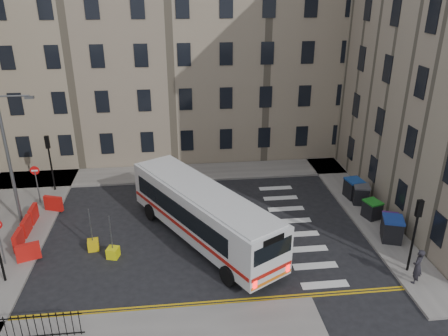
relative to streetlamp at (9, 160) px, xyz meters
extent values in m
plane|color=black|center=(13.00, -2.00, -4.34)|extent=(120.00, 120.00, 0.00)
cube|color=slate|center=(7.00, 6.60, -4.26)|extent=(36.00, 3.20, 0.15)
cube|color=slate|center=(22.00, 2.00, -4.26)|extent=(2.40, 26.00, 0.15)
cube|color=slate|center=(-1.00, -1.00, -4.26)|extent=(6.00, 22.00, 0.15)
cube|color=gray|center=(6.00, 13.50, 3.66)|extent=(38.00, 10.50, 16.00)
cylinder|color=black|center=(21.60, -7.50, -2.59)|extent=(0.12, 0.12, 3.20)
cube|color=black|center=(21.60, -7.50, -0.54)|extent=(0.28, 0.22, 0.90)
cylinder|color=black|center=(1.00, 4.50, -2.59)|extent=(0.12, 0.12, 3.20)
cube|color=black|center=(1.00, 4.50, -0.54)|extent=(0.28, 0.22, 0.90)
cylinder|color=#595B5E|center=(0.00, 0.00, -0.19)|extent=(0.20, 0.20, 8.00)
cylinder|color=#595B5E|center=(0.50, 2.50, -2.99)|extent=(0.08, 0.08, 2.40)
cube|color=red|center=(0.50, 2.50, -1.49)|extent=(0.60, 0.04, 0.60)
cylinder|color=#595B5E|center=(0.50, -4.50, -2.99)|extent=(0.08, 0.08, 2.40)
cube|color=red|center=(0.80, -3.00, -3.69)|extent=(0.25, 1.25, 1.00)
cube|color=red|center=(0.80, -1.50, -3.69)|extent=(0.25, 1.25, 1.00)
cube|color=red|center=(0.80, 0.00, -3.69)|extent=(0.25, 1.25, 1.00)
cube|color=red|center=(1.70, 1.30, -3.69)|extent=(1.26, 0.66, 1.00)
cube|color=red|center=(1.70, -4.30, -3.69)|extent=(1.26, 0.66, 1.00)
cube|color=silver|center=(11.21, -3.15, -2.46)|extent=(8.25, 11.54, 2.68)
cube|color=black|center=(9.78, -3.36, -2.25)|extent=(4.80, 8.18, 1.07)
cube|color=black|center=(12.11, -2.01, -2.25)|extent=(4.80, 8.18, 1.07)
cube|color=black|center=(8.24, 1.96, -2.19)|extent=(2.07, 1.24, 1.18)
cube|color=black|center=(14.18, -8.25, -1.92)|extent=(2.07, 1.24, 0.86)
cube|color=#A6150E|center=(10.04, -3.83, -3.10)|extent=(5.86, 10.03, 0.19)
cube|color=#A6150E|center=(12.38, -2.47, -3.10)|extent=(5.86, 10.03, 0.19)
cube|color=#FF0C0C|center=(13.26, -8.80, -3.37)|extent=(0.23, 0.16, 0.43)
cube|color=#FF0C0C|center=(15.11, -7.72, -3.37)|extent=(0.23, 0.16, 0.43)
cylinder|color=black|center=(8.06, -0.39, -3.80)|extent=(0.80, 1.08, 1.07)
cylinder|color=black|center=(10.38, 0.95, -3.80)|extent=(0.80, 1.08, 1.07)
cylinder|color=black|center=(12.16, -7.44, -3.80)|extent=(0.80, 1.08, 1.07)
cylinder|color=black|center=(14.47, -6.09, -3.80)|extent=(0.80, 1.08, 1.07)
cube|color=black|center=(22.07, -4.61, -3.54)|extent=(1.40, 1.51, 1.28)
cube|color=navy|center=(22.07, -4.61, -2.84)|extent=(1.47, 1.58, 0.13)
cube|color=black|center=(22.28, -3.94, -3.64)|extent=(1.21, 1.29, 1.09)
cube|color=#491B66|center=(22.28, -3.94, -3.04)|extent=(1.27, 1.35, 0.11)
cube|color=black|center=(22.04, -1.99, -3.66)|extent=(1.11, 1.20, 1.05)
cube|color=#1A771E|center=(22.04, -1.99, -3.08)|extent=(1.17, 1.26, 0.11)
cube|color=black|center=(22.14, 0.05, -3.60)|extent=(1.24, 1.35, 1.18)
cube|color=#3E3E41|center=(22.14, 0.05, -2.94)|extent=(1.30, 1.41, 0.12)
cube|color=black|center=(21.98, 0.90, -3.58)|extent=(1.16, 1.29, 1.21)
cube|color=navy|center=(21.98, 0.90, -2.91)|extent=(1.22, 1.35, 0.13)
imported|color=black|center=(21.48, -8.47, -3.25)|extent=(0.82, 0.78, 1.88)
cube|color=gold|center=(4.95, -3.45, -4.04)|extent=(0.68, 0.68, 0.60)
cube|color=yellow|center=(6.15, -4.36, -4.04)|extent=(0.74, 0.74, 0.60)
camera|label=1|loc=(9.92, -25.14, 9.72)|focal=35.00mm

